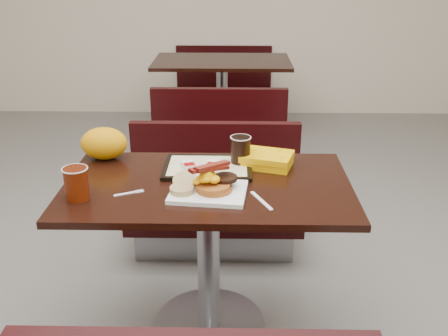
{
  "coord_description": "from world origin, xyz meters",
  "views": [
    {
      "loc": [
        0.11,
        -1.98,
        1.66
      ],
      "look_at": [
        0.07,
        -0.0,
        0.82
      ],
      "focal_mm": 41.67,
      "sensor_mm": 36.0,
      "label": 1
    }
  ],
  "objects_px": {
    "knife": "(261,201)",
    "clamshell": "(267,160)",
    "fork": "(125,194)",
    "hashbrown_sleeve_left": "(189,165)",
    "bench_far_n": "(224,84)",
    "pancake_stack": "(214,187)",
    "coffee_cup_far": "(241,150)",
    "platter": "(208,192)",
    "table_near": "(209,259)",
    "bench_far_s": "(220,128)",
    "bench_near_n": "(214,194)",
    "hashbrown_sleeve_right": "(213,165)",
    "tray": "(208,167)",
    "paper_bag": "(104,143)",
    "table_far": "(222,101)",
    "coffee_cup_near": "(76,184)"
  },
  "relations": [
    {
      "from": "tray",
      "to": "hashbrown_sleeve_left",
      "type": "relative_size",
      "value": 5.46
    },
    {
      "from": "platter",
      "to": "paper_bag",
      "type": "distance_m",
      "value": 0.63
    },
    {
      "from": "pancake_stack",
      "to": "clamshell",
      "type": "bearing_deg",
      "value": 53.04
    },
    {
      "from": "coffee_cup_far",
      "to": "bench_near_n",
      "type": "bearing_deg",
      "value": 105.34
    },
    {
      "from": "hashbrown_sleeve_left",
      "to": "paper_bag",
      "type": "height_order",
      "value": "paper_bag"
    },
    {
      "from": "table_far",
      "to": "platter",
      "type": "bearing_deg",
      "value": -89.82
    },
    {
      "from": "table_near",
      "to": "knife",
      "type": "xyz_separation_m",
      "value": [
        0.22,
        -0.16,
        0.38
      ]
    },
    {
      "from": "bench_near_n",
      "to": "clamshell",
      "type": "height_order",
      "value": "clamshell"
    },
    {
      "from": "platter",
      "to": "paper_bag",
      "type": "xyz_separation_m",
      "value": [
        -0.5,
        0.37,
        0.07
      ]
    },
    {
      "from": "platter",
      "to": "hashbrown_sleeve_right",
      "type": "bearing_deg",
      "value": 93.28
    },
    {
      "from": "clamshell",
      "to": "hashbrown_sleeve_right",
      "type": "bearing_deg",
      "value": -148.15
    },
    {
      "from": "knife",
      "to": "pancake_stack",
      "type": "bearing_deg",
      "value": -131.59
    },
    {
      "from": "hashbrown_sleeve_right",
      "to": "coffee_cup_far",
      "type": "height_order",
      "value": "coffee_cup_far"
    },
    {
      "from": "pancake_stack",
      "to": "coffee_cup_far",
      "type": "height_order",
      "value": "coffee_cup_far"
    },
    {
      "from": "fork",
      "to": "tray",
      "type": "relative_size",
      "value": 0.31
    },
    {
      "from": "table_far",
      "to": "platter",
      "type": "height_order",
      "value": "platter"
    },
    {
      "from": "bench_far_n",
      "to": "table_far",
      "type": "bearing_deg",
      "value": -90.0
    },
    {
      "from": "table_far",
      "to": "coffee_cup_near",
      "type": "distance_m",
      "value": 2.84
    },
    {
      "from": "tray",
      "to": "knife",
      "type": "bearing_deg",
      "value": -53.89
    },
    {
      "from": "bench_far_s",
      "to": "coffee_cup_near",
      "type": "bearing_deg",
      "value": -103.7
    },
    {
      "from": "knife",
      "to": "clamshell",
      "type": "xyz_separation_m",
      "value": [
        0.04,
        0.36,
        0.03
      ]
    },
    {
      "from": "pancake_stack",
      "to": "coffee_cup_near",
      "type": "bearing_deg",
      "value": -174.54
    },
    {
      "from": "coffee_cup_near",
      "to": "table_near",
      "type": "bearing_deg",
      "value": 17.3
    },
    {
      "from": "fork",
      "to": "knife",
      "type": "height_order",
      "value": "same"
    },
    {
      "from": "bench_far_n",
      "to": "knife",
      "type": "height_order",
      "value": "knife"
    },
    {
      "from": "bench_far_s",
      "to": "hashbrown_sleeve_right",
      "type": "relative_size",
      "value": 12.85
    },
    {
      "from": "table_near",
      "to": "coffee_cup_near",
      "type": "bearing_deg",
      "value": -162.7
    },
    {
      "from": "clamshell",
      "to": "knife",
      "type": "bearing_deg",
      "value": -79.7
    },
    {
      "from": "coffee_cup_near",
      "to": "tray",
      "type": "height_order",
      "value": "coffee_cup_near"
    },
    {
      "from": "bench_far_n",
      "to": "tray",
      "type": "distance_m",
      "value": 3.18
    },
    {
      "from": "knife",
      "to": "platter",
      "type": "bearing_deg",
      "value": -129.91
    },
    {
      "from": "pancake_stack",
      "to": "hashbrown_sleeve_left",
      "type": "xyz_separation_m",
      "value": [
        -0.12,
        0.23,
        -0.0
      ]
    },
    {
      "from": "bench_far_s",
      "to": "knife",
      "type": "distance_m",
      "value": 2.11
    },
    {
      "from": "table_near",
      "to": "hashbrown_sleeve_right",
      "type": "xyz_separation_m",
      "value": [
        0.02,
        0.13,
        0.4
      ]
    },
    {
      "from": "hashbrown_sleeve_right",
      "to": "platter",
      "type": "bearing_deg",
      "value": -80.65
    },
    {
      "from": "table_near",
      "to": "platter",
      "type": "xyz_separation_m",
      "value": [
        0.01,
        -0.1,
        0.38
      ]
    },
    {
      "from": "bench_far_s",
      "to": "clamshell",
      "type": "xyz_separation_m",
      "value": [
        0.26,
        -1.7,
        0.42
      ]
    },
    {
      "from": "clamshell",
      "to": "paper_bag",
      "type": "distance_m",
      "value": 0.76
    },
    {
      "from": "fork",
      "to": "hashbrown_sleeve_left",
      "type": "distance_m",
      "value": 0.34
    },
    {
      "from": "bench_far_n",
      "to": "hashbrown_sleeve_right",
      "type": "distance_m",
      "value": 3.2
    },
    {
      "from": "pancake_stack",
      "to": "knife",
      "type": "xyz_separation_m",
      "value": [
        0.19,
        -0.06,
        -0.03
      ]
    },
    {
      "from": "table_near",
      "to": "bench_far_s",
      "type": "bearing_deg",
      "value": 90.0
    },
    {
      "from": "tray",
      "to": "bench_near_n",
      "type": "bearing_deg",
      "value": 89.64
    },
    {
      "from": "pancake_stack",
      "to": "knife",
      "type": "distance_m",
      "value": 0.2
    },
    {
      "from": "table_far",
      "to": "paper_bag",
      "type": "height_order",
      "value": "paper_bag"
    },
    {
      "from": "bench_far_n",
      "to": "clamshell",
      "type": "height_order",
      "value": "clamshell"
    },
    {
      "from": "table_far",
      "to": "bench_far_s",
      "type": "xyz_separation_m",
      "value": [
        0.0,
        -0.7,
        -0.02
      ]
    },
    {
      "from": "hashbrown_sleeve_right",
      "to": "tray",
      "type": "bearing_deg",
      "value": 161.65
    },
    {
      "from": "bench_near_n",
      "to": "coffee_cup_far",
      "type": "distance_m",
      "value": 0.71
    },
    {
      "from": "fork",
      "to": "hashbrown_sleeve_left",
      "type": "xyz_separation_m",
      "value": [
        0.24,
        0.24,
        0.03
      ]
    }
  ]
}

